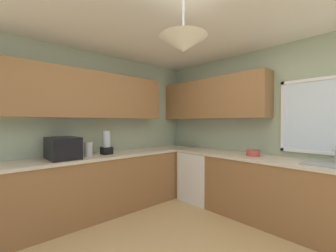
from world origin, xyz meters
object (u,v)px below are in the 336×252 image
at_px(sink_assembly, 333,165).
at_px(blender_appliance, 107,144).
at_px(microwave, 63,148).
at_px(bowl, 253,153).
at_px(dishwasher, 201,176).
at_px(kettle, 88,149).

relative_size(sink_assembly, blender_appliance, 1.61).
xyz_separation_m(microwave, sink_assembly, (2.54, 2.14, -0.13)).
height_order(sink_assembly, bowl, sink_assembly).
bearing_deg(microwave, blender_appliance, 90.00).
distance_m(sink_assembly, blender_appliance, 2.96).
height_order(dishwasher, bowl, bowl).
height_order(dishwasher, microwave, microwave).
xyz_separation_m(dishwasher, bowl, (0.94, 0.03, 0.51)).
height_order(microwave, kettle, microwave).
bearing_deg(blender_appliance, microwave, -90.00).
bearing_deg(microwave, bowl, 53.10).
xyz_separation_m(sink_assembly, blender_appliance, (-2.54, -1.51, 0.15)).
height_order(dishwasher, blender_appliance, blender_appliance).
height_order(microwave, blender_appliance, blender_appliance).
bearing_deg(blender_appliance, kettle, -86.08).
xyz_separation_m(kettle, blender_appliance, (-0.02, 0.29, 0.06)).
height_order(kettle, blender_appliance, blender_appliance).
bearing_deg(bowl, sink_assembly, 0.41).
xyz_separation_m(microwave, blender_appliance, (-0.00, 0.63, 0.02)).
xyz_separation_m(sink_assembly, bowl, (-0.94, -0.01, 0.03)).
xyz_separation_m(dishwasher, kettle, (-0.64, -1.77, 0.57)).
height_order(dishwasher, kettle, kettle).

